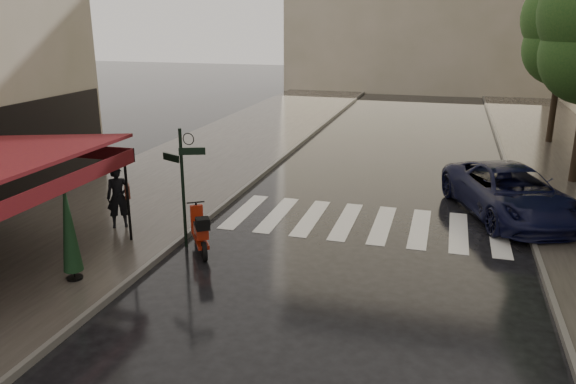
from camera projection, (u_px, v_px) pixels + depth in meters
The scene contains 11 objects.
ground at pixel (175, 307), 11.49m from camera, with size 120.00×120.00×0.00m, color black.
sidewalk_near at pixel (209, 157), 23.67m from camera, with size 6.00×60.00×0.12m, color #38332D.
curb_near at pixel (278, 161), 22.86m from camera, with size 0.12×60.00×0.16m, color #595651.
curb_far at pixel (511, 178), 20.52m from camera, with size 0.12×60.00×0.16m, color #595651.
crosswalk at pixel (364, 223), 16.21m from camera, with size 7.85×3.20×0.01m.
signpost at pixel (183, 178), 14.01m from camera, with size 1.17×0.29×3.10m.
tree_far at pixel (565, 23), 24.75m from camera, with size 3.80×3.80×8.16m.
pedestrian_with_umbrella at pixel (116, 169), 15.13m from camera, with size 1.42×1.42×2.48m.
scooter at pixel (200, 232), 14.06m from camera, with size 1.05×1.50×1.14m.
parked_car at pixel (510, 192), 16.54m from camera, with size 2.49×5.40×1.50m, color black.
parasol_back at pixel (68, 227), 12.11m from camera, with size 0.43×0.43×2.31m.
Camera 1 is at (5.06, -9.23, 5.67)m, focal length 35.00 mm.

